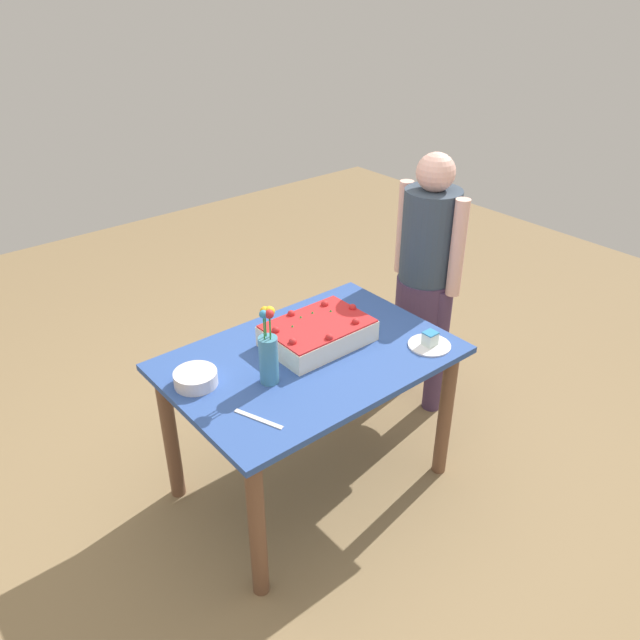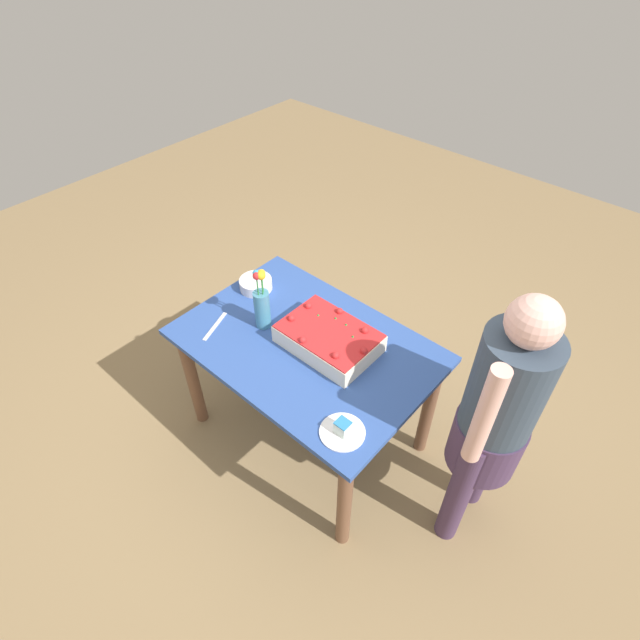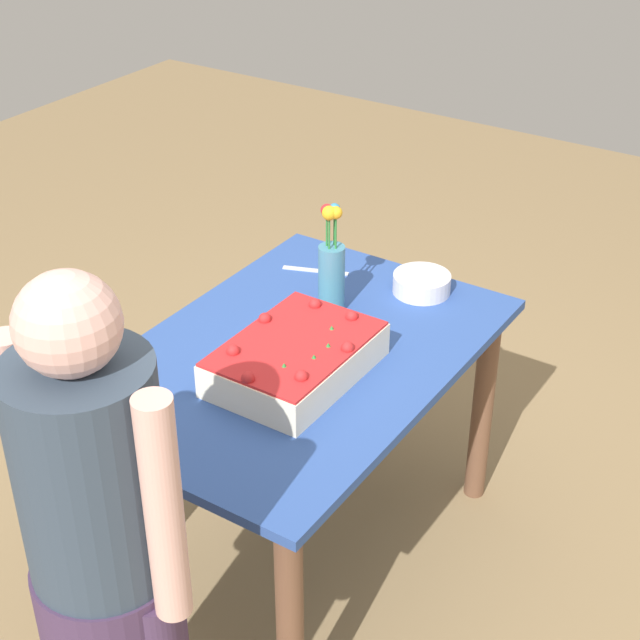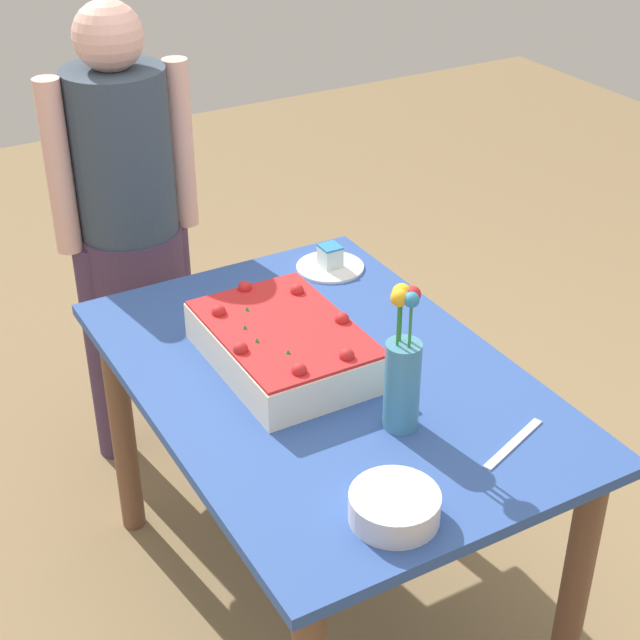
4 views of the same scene
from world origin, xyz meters
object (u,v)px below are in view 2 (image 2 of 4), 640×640
object	(u,v)px
serving_plate_with_slice	(342,430)
flower_vase	(262,305)
cake_knife	(215,326)
fruit_bowl	(256,284)
person_standing	(496,415)
sheet_cake	(329,338)

from	to	relation	value
serving_plate_with_slice	flower_vase	world-z (taller)	flower_vase
cake_knife	fruit_bowl	bearing A→B (deg)	170.25
serving_plate_with_slice	flower_vase	distance (m)	0.78
fruit_bowl	person_standing	bearing A→B (deg)	0.82
serving_plate_with_slice	flower_vase	size ratio (longest dim) A/B	0.56
flower_vase	cake_knife	bearing A→B (deg)	-135.61
flower_vase	fruit_bowl	world-z (taller)	flower_vase
flower_vase	person_standing	world-z (taller)	person_standing
cake_knife	flower_vase	bearing A→B (deg)	113.81
sheet_cake	flower_vase	bearing A→B (deg)	-162.77
serving_plate_with_slice	fruit_bowl	distance (m)	1.07
sheet_cake	flower_vase	size ratio (longest dim) A/B	1.33
flower_vase	person_standing	distance (m)	1.21
fruit_bowl	person_standing	xyz separation A→B (m)	(1.44, 0.02, 0.06)
sheet_cake	person_standing	xyz separation A→B (m)	(0.84, 0.09, 0.03)
flower_vase	sheet_cake	bearing A→B (deg)	17.23
sheet_cake	fruit_bowl	world-z (taller)	sheet_cake
serving_plate_with_slice	sheet_cake	bearing A→B (deg)	137.19
sheet_cake	fruit_bowl	xyz separation A→B (m)	(-0.60, 0.07, -0.02)
serving_plate_with_slice	person_standing	size ratio (longest dim) A/B	0.13
flower_vase	person_standing	size ratio (longest dim) A/B	0.24
cake_knife	person_standing	size ratio (longest dim) A/B	0.15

